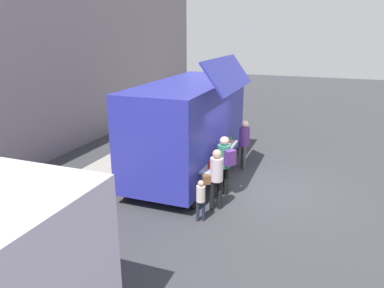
{
  "coord_description": "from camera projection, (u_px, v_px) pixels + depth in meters",
  "views": [
    {
      "loc": [
        -10.17,
        -1.75,
        4.62
      ],
      "look_at": [
        -0.33,
        2.03,
        1.3
      ],
      "focal_mm": 33.58,
      "sensor_mm": 36.0,
      "label": 1
    }
  ],
  "objects": [
    {
      "name": "customer_rear_waiting",
      "position": [
        216.0,
        174.0,
        9.46
      ],
      "size": [
        0.44,
        0.52,
        1.7
      ],
      "rotation": [
        0.0,
        0.0,
        0.6
      ],
      "color": "black",
      "rests_on": "ground"
    },
    {
      "name": "food_truck_main",
      "position": [
        190.0,
        125.0,
        11.78
      ],
      "size": [
        6.0,
        2.94,
        3.91
      ],
      "rotation": [
        0.0,
        0.0,
        0.01
      ],
      "color": "#2B30A0",
      "rests_on": "ground"
    },
    {
      "name": "customer_front_ordering",
      "position": [
        225.0,
        157.0,
        10.96
      ],
      "size": [
        0.52,
        0.32,
        1.59
      ],
      "rotation": [
        0.0,
        0.0,
        1.33
      ],
      "color": "black",
      "rests_on": "ground"
    },
    {
      "name": "trash_bin",
      "position": [
        171.0,
        127.0,
        16.13
      ],
      "size": [
        0.6,
        0.6,
        0.99
      ],
      "primitive_type": "cylinder",
      "color": "#305D37",
      "rests_on": "ground"
    },
    {
      "name": "child_near_queue",
      "position": [
        201.0,
        197.0,
        8.96
      ],
      "size": [
        0.23,
        0.23,
        1.11
      ],
      "rotation": [
        0.0,
        0.0,
        0.46
      ],
      "color": "#202537",
      "rests_on": "ground"
    },
    {
      "name": "customer_mid_with_backpack",
      "position": [
        225.0,
        160.0,
        10.23
      ],
      "size": [
        0.52,
        0.58,
        1.79
      ],
      "rotation": [
        0.0,
        0.0,
        0.97
      ],
      "color": "black",
      "rests_on": "ground"
    },
    {
      "name": "curb_strip",
      "position": [
        45.0,
        209.0,
        9.59
      ],
      "size": [
        28.0,
        1.6,
        0.15
      ],
      "primitive_type": "cube",
      "color": "#9E998E",
      "rests_on": "ground"
    },
    {
      "name": "customer_extra_browsing",
      "position": [
        244.0,
        140.0,
        12.31
      ],
      "size": [
        0.35,
        0.35,
        1.74
      ],
      "rotation": [
        0.0,
        0.0,
        1.98
      ],
      "color": "#494841",
      "rests_on": "ground"
    },
    {
      "name": "ground_plane",
      "position": [
        257.0,
        188.0,
        11.04
      ],
      "size": [
        60.0,
        60.0,
        0.0
      ],
      "primitive_type": "plane",
      "color": "#38383D"
    }
  ]
}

